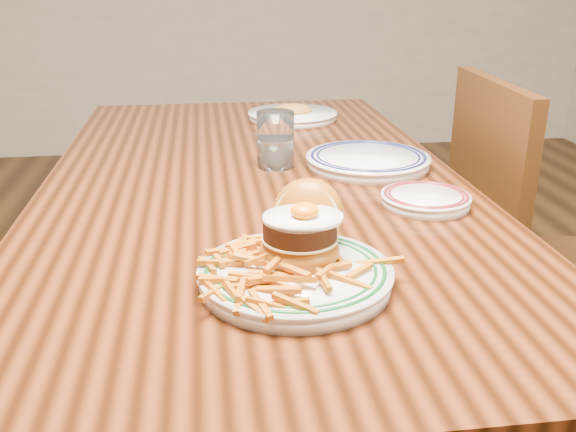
{
  "coord_description": "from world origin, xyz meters",
  "views": [
    {
      "loc": [
        -0.1,
        -1.26,
        1.15
      ],
      "look_at": [
        0.01,
        -0.47,
        0.84
      ],
      "focal_mm": 40.0,
      "sensor_mm": 36.0,
      "label": 1
    }
  ],
  "objects": [
    {
      "name": "table",
      "position": [
        0.0,
        0.0,
        0.66
      ],
      "size": [
        0.85,
        1.6,
        0.75
      ],
      "color": "black",
      "rests_on": "floor"
    },
    {
      "name": "chair_right",
      "position": [
        0.65,
        0.05,
        0.5
      ],
      "size": [
        0.46,
        0.46,
        0.93
      ],
      "rotation": [
        0.0,
        0.0,
        3.08
      ],
      "color": "#3D210C",
      "rests_on": "floor"
    },
    {
      "name": "main_plate",
      "position": [
        0.02,
        -0.48,
        0.78
      ],
      "size": [
        0.26,
        0.28,
        0.13
      ],
      "rotation": [
        0.0,
        0.0,
        -0.34
      ],
      "color": "silver",
      "rests_on": "table"
    },
    {
      "name": "side_plate",
      "position": [
        0.29,
        -0.21,
        0.76
      ],
      "size": [
        0.16,
        0.17,
        0.02
      ],
      "rotation": [
        0.0,
        0.0,
        -0.19
      ],
      "color": "silver",
      "rests_on": "table"
    },
    {
      "name": "rear_plate",
      "position": [
        0.25,
        0.04,
        0.77
      ],
      "size": [
        0.27,
        0.27,
        0.03
      ],
      "rotation": [
        0.0,
        0.0,
        0.07
      ],
      "color": "silver",
      "rests_on": "table"
    },
    {
      "name": "water_glass",
      "position": [
        0.05,
        0.07,
        0.8
      ],
      "size": [
        0.08,
        0.08,
        0.12
      ],
      "color": "white",
      "rests_on": "table"
    },
    {
      "name": "far_plate",
      "position": [
        0.15,
        0.52,
        0.77
      ],
      "size": [
        0.25,
        0.25,
        0.05
      ],
      "rotation": [
        0.0,
        0.0,
        -0.07
      ],
      "color": "silver",
      "rests_on": "table"
    }
  ]
}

